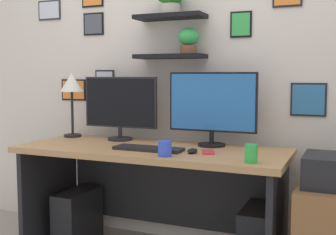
{
  "coord_description": "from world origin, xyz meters",
  "views": [
    {
      "loc": [
        1.19,
        -2.5,
        1.21
      ],
      "look_at": [
        0.1,
        0.05,
        0.94
      ],
      "focal_mm": 46.17,
      "sensor_mm": 36.0,
      "label": 1
    }
  ],
  "objects_px": {
    "keyboard": "(148,149)",
    "coffee_mug": "(165,149)",
    "computer_tower_left": "(78,217)",
    "monitor_right": "(212,106)",
    "cell_phone": "(208,152)",
    "pen_cup": "(251,154)",
    "computer_mouse": "(192,151)",
    "monitor_left": "(120,106)",
    "desk_lamp": "(72,87)",
    "desk": "(155,177)"
  },
  "relations": [
    {
      "from": "desk",
      "to": "computer_mouse",
      "type": "distance_m",
      "value": 0.42
    },
    {
      "from": "monitor_right",
      "to": "keyboard",
      "type": "distance_m",
      "value": 0.52
    },
    {
      "from": "computer_mouse",
      "to": "monitor_left",
      "type": "bearing_deg",
      "value": 154.98
    },
    {
      "from": "pen_cup",
      "to": "computer_tower_left",
      "type": "height_order",
      "value": "pen_cup"
    },
    {
      "from": "monitor_left",
      "to": "cell_phone",
      "type": "height_order",
      "value": "monitor_left"
    },
    {
      "from": "monitor_right",
      "to": "computer_tower_left",
      "type": "distance_m",
      "value": 1.27
    },
    {
      "from": "cell_phone",
      "to": "coffee_mug",
      "type": "bearing_deg",
      "value": -155.15
    },
    {
      "from": "desk_lamp",
      "to": "computer_mouse",
      "type": "bearing_deg",
      "value": -15.76
    },
    {
      "from": "desk",
      "to": "coffee_mug",
      "type": "xyz_separation_m",
      "value": [
        0.21,
        -0.3,
        0.25
      ]
    },
    {
      "from": "desk_lamp",
      "to": "coffee_mug",
      "type": "distance_m",
      "value": 1.12
    },
    {
      "from": "monitor_right",
      "to": "pen_cup",
      "type": "height_order",
      "value": "monitor_right"
    },
    {
      "from": "monitor_left",
      "to": "coffee_mug",
      "type": "bearing_deg",
      "value": -40.0
    },
    {
      "from": "desk_lamp",
      "to": "cell_phone",
      "type": "height_order",
      "value": "desk_lamp"
    },
    {
      "from": "keyboard",
      "to": "desk",
      "type": "bearing_deg",
      "value": 100.96
    },
    {
      "from": "computer_tower_left",
      "to": "cell_phone",
      "type": "bearing_deg",
      "value": -4.83
    },
    {
      "from": "monitor_right",
      "to": "cell_phone",
      "type": "xyz_separation_m",
      "value": [
        0.06,
        -0.26,
        -0.26
      ]
    },
    {
      "from": "keyboard",
      "to": "computer_tower_left",
      "type": "bearing_deg",
      "value": 167.74
    },
    {
      "from": "monitor_right",
      "to": "computer_tower_left",
      "type": "relative_size",
      "value": 1.49
    },
    {
      "from": "monitor_right",
      "to": "pen_cup",
      "type": "xyz_separation_m",
      "value": [
        0.36,
        -0.45,
        -0.22
      ]
    },
    {
      "from": "computer_mouse",
      "to": "pen_cup",
      "type": "height_order",
      "value": "pen_cup"
    },
    {
      "from": "monitor_left",
      "to": "desk_lamp",
      "type": "relative_size",
      "value": 1.18
    },
    {
      "from": "keyboard",
      "to": "computer_mouse",
      "type": "relative_size",
      "value": 4.89
    },
    {
      "from": "monitor_right",
      "to": "coffee_mug",
      "type": "bearing_deg",
      "value": -106.7
    },
    {
      "from": "coffee_mug",
      "to": "pen_cup",
      "type": "relative_size",
      "value": 0.9
    },
    {
      "from": "keyboard",
      "to": "coffee_mug",
      "type": "bearing_deg",
      "value": -39.75
    },
    {
      "from": "monitor_right",
      "to": "keyboard",
      "type": "xyz_separation_m",
      "value": [
        -0.31,
        -0.32,
        -0.26
      ]
    },
    {
      "from": "monitor_left",
      "to": "desk_lamp",
      "type": "distance_m",
      "value": 0.43
    },
    {
      "from": "coffee_mug",
      "to": "pen_cup",
      "type": "distance_m",
      "value": 0.5
    },
    {
      "from": "computer_mouse",
      "to": "pen_cup",
      "type": "relative_size",
      "value": 0.9
    },
    {
      "from": "cell_phone",
      "to": "pen_cup",
      "type": "relative_size",
      "value": 1.4
    },
    {
      "from": "keyboard",
      "to": "desk_lamp",
      "type": "xyz_separation_m",
      "value": [
        -0.79,
        0.31,
        0.37
      ]
    },
    {
      "from": "coffee_mug",
      "to": "pen_cup",
      "type": "xyz_separation_m",
      "value": [
        0.5,
        0.01,
        0.01
      ]
    },
    {
      "from": "monitor_left",
      "to": "computer_tower_left",
      "type": "distance_m",
      "value": 0.86
    },
    {
      "from": "keyboard",
      "to": "computer_mouse",
      "type": "distance_m",
      "value": 0.29
    },
    {
      "from": "desk",
      "to": "pen_cup",
      "type": "distance_m",
      "value": 0.8
    },
    {
      "from": "pen_cup",
      "to": "computer_tower_left",
      "type": "relative_size",
      "value": 0.25
    },
    {
      "from": "desk",
      "to": "pen_cup",
      "type": "height_order",
      "value": "pen_cup"
    },
    {
      "from": "pen_cup",
      "to": "computer_mouse",
      "type": "bearing_deg",
      "value": 159.6
    },
    {
      "from": "monitor_left",
      "to": "computer_tower_left",
      "type": "relative_size",
      "value": 1.43
    },
    {
      "from": "keyboard",
      "to": "coffee_mug",
      "type": "height_order",
      "value": "coffee_mug"
    },
    {
      "from": "desk",
      "to": "cell_phone",
      "type": "distance_m",
      "value": 0.47
    },
    {
      "from": "coffee_mug",
      "to": "computer_tower_left",
      "type": "distance_m",
      "value": 1.05
    },
    {
      "from": "cell_phone",
      "to": "pen_cup",
      "type": "bearing_deg",
      "value": -52.64
    },
    {
      "from": "computer_mouse",
      "to": "cell_phone",
      "type": "relative_size",
      "value": 0.64
    },
    {
      "from": "desk_lamp",
      "to": "computer_tower_left",
      "type": "relative_size",
      "value": 1.21
    },
    {
      "from": "keyboard",
      "to": "coffee_mug",
      "type": "xyz_separation_m",
      "value": [
        0.18,
        -0.15,
        0.04
      ]
    },
    {
      "from": "keyboard",
      "to": "coffee_mug",
      "type": "distance_m",
      "value": 0.23
    },
    {
      "from": "desk",
      "to": "computer_tower_left",
      "type": "height_order",
      "value": "desk"
    },
    {
      "from": "desk_lamp",
      "to": "desk",
      "type": "bearing_deg",
      "value": -11.52
    },
    {
      "from": "monitor_right",
      "to": "keyboard",
      "type": "bearing_deg",
      "value": -134.88
    }
  ]
}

